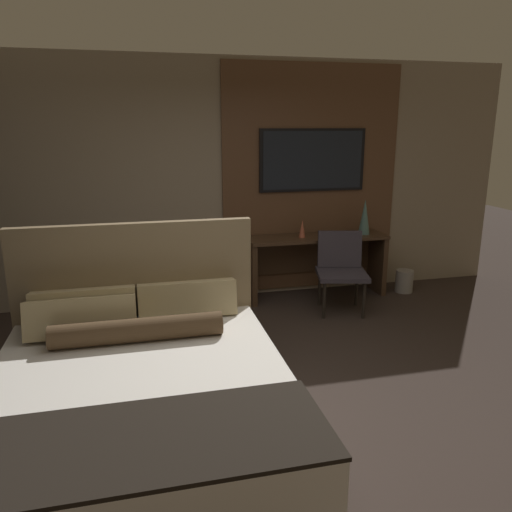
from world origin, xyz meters
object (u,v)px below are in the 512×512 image
bed (141,397)px  vase_short (302,229)px  tv (313,160)px  desk_chair (341,265)px  desk (315,255)px  waste_bin (404,281)px  vase_tall (365,217)px

bed → vase_short: 3.20m
tv → bed: bearing=-127.8°
tv → desk_chair: size_ratio=1.49×
desk → waste_bin: bearing=-7.6°
desk → desk_chair: 0.53m
desk_chair → vase_tall: bearing=57.2°
vase_short → tv: bearing=51.7°
desk_chair → tv: bearing=112.9°
tv → vase_short: (-0.20, -0.25, -0.78)m
bed → vase_short: size_ratio=10.33×
tv → vase_short: bearing=-128.3°
desk → waste_bin: (1.15, -0.15, -0.37)m
bed → vase_short: bearing=52.2°
bed → tv: bearing=52.2°
desk → desk_chair: bearing=-77.5°
tv → vase_short: size_ratio=6.23×
vase_tall → vase_short: 0.80m
bed → waste_bin: size_ratio=7.78×
vase_short → waste_bin: bearing=-3.8°
vase_tall → vase_short: vase_tall is taller
bed → desk: (2.13, 2.56, 0.17)m
tv → vase_tall: (0.60, -0.25, -0.67)m
desk_chair → bed: bearing=-124.0°
desk → tv: tv is taller
tv → vase_tall: size_ratio=3.09×
desk → vase_tall: (0.60, -0.06, 0.46)m
waste_bin → desk_chair: bearing=-160.5°
desk → vase_short: 0.41m
bed → waste_bin: bearing=36.3°
vase_tall → bed: bearing=-137.5°
vase_short → waste_bin: 1.53m
desk_chair → vase_short: size_ratio=4.19×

